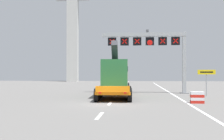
{
  "coord_description": "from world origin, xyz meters",
  "views": [
    {
      "loc": [
        2.25,
        -21.19,
        2.38
      ],
      "look_at": [
        -0.27,
        8.06,
        2.63
      ],
      "focal_mm": 44.83,
      "sensor_mm": 36.0,
      "label": 1
    }
  ],
  "objects": [
    {
      "name": "crash_barrier_striped",
      "position": [
        6.94,
        0.8,
        0.45
      ],
      "size": [
        1.01,
        0.51,
        0.9
      ],
      "color": "red",
      "rests_on": "ground"
    },
    {
      "name": "lane_markings",
      "position": [
        0.26,
        21.88,
        0.01
      ],
      "size": [
        0.2,
        58.36,
        0.01
      ],
      "color": "silver",
      "rests_on": "ground"
    },
    {
      "name": "exit_sign_yellow",
      "position": [
        9.24,
        7.31,
        2.04
      ],
      "size": [
        1.74,
        0.15,
        2.65
      ],
      "color": "#9EA0A5",
      "rests_on": "ground"
    },
    {
      "name": "bridge_pylon_distant",
      "position": [
        -14.35,
        50.96,
        18.24
      ],
      "size": [
        9.0,
        2.0,
        35.7
      ],
      "color": "#B7B7B2",
      "rests_on": "ground"
    },
    {
      "name": "heavy_haul_truck_orange",
      "position": [
        0.12,
        8.52,
        1.99
      ],
      "size": [
        3.5,
        14.14,
        5.3
      ],
      "color": "orange",
      "rests_on": "ground"
    },
    {
      "name": "edge_line_right",
      "position": [
        6.2,
        12.0,
        0.01
      ],
      "size": [
        0.2,
        63.0,
        0.01
      ],
      "primitive_type": "cube",
      "color": "silver",
      "rests_on": "ground"
    },
    {
      "name": "ground",
      "position": [
        0.0,
        0.0,
        0.0
      ],
      "size": [
        112.0,
        112.0,
        0.0
      ],
      "primitive_type": "plane",
      "color": "slate"
    },
    {
      "name": "overhead_lane_gantry",
      "position": [
        4.35,
        11.07,
        5.58
      ],
      "size": [
        9.84,
        0.9,
        7.28
      ],
      "color": "#9EA0A5",
      "rests_on": "ground"
    }
  ]
}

